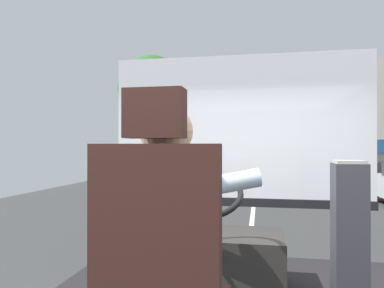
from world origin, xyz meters
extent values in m
cube|color=#383838|center=(0.00, 8.80, -0.03)|extent=(18.00, 44.00, 0.05)
cube|color=silver|center=(0.00, 8.80, 0.00)|extent=(0.12, 39.60, 0.00)
cube|color=#381E19|center=(-0.18, -0.66, 1.56)|extent=(0.48, 0.10, 0.66)
cube|color=#381E19|center=(-0.18, -0.66, 2.00)|extent=(0.22, 0.10, 0.18)
cylinder|color=#332D28|center=(-0.08, -0.31, 1.32)|extent=(0.17, 0.51, 0.17)
cylinder|color=#332D28|center=(-0.27, -0.31, 1.32)|extent=(0.17, 0.51, 0.17)
cylinder|color=silver|center=(-0.18, -0.50, 1.54)|extent=(0.31, 0.31, 0.61)
cube|color=#B2842D|center=(-0.18, -0.34, 1.61)|extent=(0.06, 0.01, 0.38)
sphere|color=tan|center=(-0.18, -0.50, 1.95)|extent=(0.22, 0.22, 0.22)
cylinder|color=silver|center=(-0.08, -0.22, 1.68)|extent=(0.59, 0.19, 0.20)
cylinder|color=silver|center=(-0.27, -0.22, 1.68)|extent=(0.59, 0.19, 0.20)
cube|color=#282623|center=(-0.18, 0.79, 1.03)|extent=(1.10, 0.56, 0.40)
cylinder|color=black|center=(-0.18, 0.41, 1.36)|extent=(0.07, 0.26, 0.46)
torus|color=black|center=(-0.18, 0.32, 1.58)|extent=(0.55, 0.52, 0.26)
cylinder|color=black|center=(-0.18, 0.32, 1.58)|extent=(0.16, 0.15, 0.09)
cube|color=#333338|center=(0.78, 0.59, 1.30)|extent=(0.20, 0.21, 0.94)
cube|color=#9E9993|center=(0.78, 0.59, 1.78)|extent=(0.18, 0.19, 0.02)
cube|color=white|center=(0.00, 1.62, 2.08)|extent=(2.50, 0.01, 1.40)
cube|color=black|center=(0.00, 1.62, 1.34)|extent=(2.50, 0.08, 0.08)
cylinder|color=#4C3828|center=(-3.76, 10.91, 1.59)|extent=(0.33, 0.33, 3.18)
sphere|color=#31682D|center=(-3.76, 10.91, 4.00)|extent=(2.51, 2.51, 2.51)
cube|color=#BCB29E|center=(6.11, 17.89, 2.94)|extent=(13.73, 4.79, 5.88)
cylinder|color=black|center=(3.99, 11.16, 0.27)|extent=(0.14, 0.53, 0.53)
cube|color=maroon|center=(4.98, 15.30, 0.52)|extent=(1.77, 4.45, 0.57)
cube|color=#282D33|center=(4.98, 15.03, 1.02)|extent=(1.45, 2.45, 0.43)
cylinder|color=black|center=(5.82, 16.68, 0.23)|extent=(0.14, 0.46, 0.46)
cylinder|color=black|center=(4.15, 16.68, 0.23)|extent=(0.14, 0.46, 0.46)
cylinder|color=black|center=(4.15, 13.92, 0.23)|extent=(0.14, 0.46, 0.46)
cube|color=navy|center=(5.15, 21.69, 0.59)|extent=(2.00, 4.26, 0.65)
cube|color=#282D33|center=(5.15, 21.44, 1.16)|extent=(1.64, 2.34, 0.49)
cylinder|color=black|center=(6.10, 23.02, 0.27)|extent=(0.14, 0.53, 0.53)
cylinder|color=black|center=(4.21, 23.02, 0.27)|extent=(0.14, 0.53, 0.53)
cylinder|color=black|center=(6.10, 20.37, 0.27)|extent=(0.14, 0.53, 0.53)
cylinder|color=black|center=(4.21, 20.37, 0.27)|extent=(0.14, 0.53, 0.53)
camera|label=1|loc=(0.20, -1.91, 1.88)|focal=33.58mm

